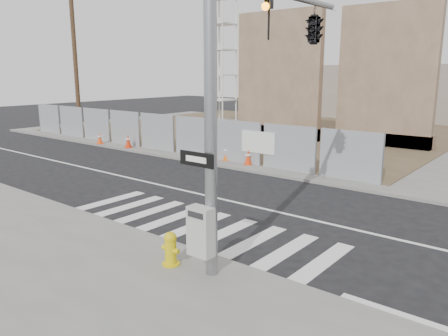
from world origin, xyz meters
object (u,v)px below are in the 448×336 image
Objects in this scene: traffic_cone_d at (248,157)px; traffic_cone_a at (100,138)px; signal_pole at (284,54)px; fire_hydrant at (171,249)px; traffic_cone_b at (128,141)px; traffic_cone_c at (227,152)px; crane_tower at (221,12)px.

traffic_cone_a is at bearing -176.26° from traffic_cone_d.
signal_pole is 10.02× the size of traffic_cone_a.
fire_hydrant is 0.98× the size of traffic_cone_b.
traffic_cone_c is at bearing 136.10° from signal_pole.
traffic_cone_a is at bearing 139.05° from fire_hydrant.
fire_hydrant is at bearing -35.81° from traffic_cone_b.
traffic_cone_b is 6.70m from traffic_cone_c.
traffic_cone_a is at bearing -175.56° from traffic_cone_b.
signal_pole is 26.21m from crane_tower.
traffic_cone_c is at bearing 172.31° from traffic_cone_d.
traffic_cone_d is (-6.00, 6.95, -4.31)m from signal_pole.
signal_pole is 18.19m from traffic_cone_a.
traffic_cone_a is 0.87× the size of traffic_cone_c.
fire_hydrant is at bearing -30.81° from traffic_cone_a.
traffic_cone_c is 1.44m from traffic_cone_d.
crane_tower is 17.76m from traffic_cone_c.
signal_pole is 8.86× the size of traffic_cone_b.
crane_tower is 25.99× the size of traffic_cone_a.
fire_hydrant reaches higher than traffic_cone_d.
signal_pole reaches higher than traffic_cone_c.
traffic_cone_b is (3.40, -12.59, -8.52)m from crane_tower.
signal_pole is at bearing 61.48° from fire_hydrant.
fire_hydrant is 18.08m from traffic_cone_a.
crane_tower reaches higher than traffic_cone_b.
traffic_cone_a is at bearing -85.65° from crane_tower.
traffic_cone_d is (-5.01, 9.95, -0.04)m from fire_hydrant.
traffic_cone_d is at bearing -46.46° from crane_tower.
signal_pole reaches higher than traffic_cone_a.
traffic_cone_b is 0.99× the size of traffic_cone_c.
traffic_cone_a is at bearing 159.23° from signal_pole.
traffic_cone_d reaches higher than traffic_cone_a.
fire_hydrant is 12.01m from traffic_cone_c.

